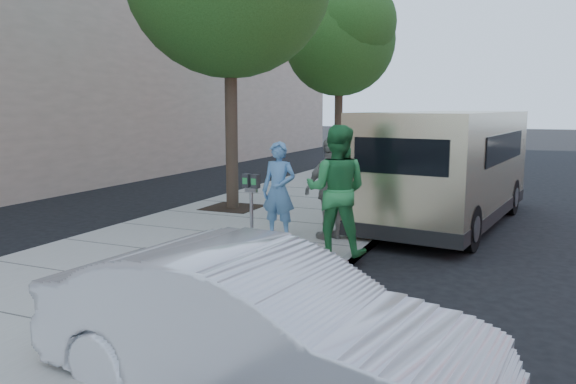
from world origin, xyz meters
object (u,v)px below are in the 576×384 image
Objects in this scene: sedan at (258,329)px; person_gray_shirt at (365,179)px; parking_meter at (251,198)px; van at (449,165)px; person_green_shirt at (336,190)px; tree_far at (341,35)px; person_officer at (279,191)px; person_striped_polo at (331,189)px.

sedan is 6.16m from person_gray_shirt.
sedan is at bearing 70.42° from person_gray_shirt.
van is at bearing 73.97° from parking_meter.
person_green_shirt is at bearing 63.90° from person_gray_shirt.
parking_meter is (2.43, -11.44, -3.78)m from tree_far.
tree_far is 1.63× the size of sedan.
person_officer is at bearing 16.73° from person_gray_shirt.
van reaches higher than person_green_shirt.
van is 8.16m from sedan.
tree_far reaches higher than parking_meter.
person_green_shirt is at bearing -99.93° from van.
person_officer is 0.96× the size of person_striped_polo.
parking_meter is at bearing -80.28° from person_officer.
tree_far is 3.30× the size of person_gray_shirt.
sedan is 1.96× the size of person_green_shirt.
tree_far is 3.20× the size of person_green_shirt.
tree_far is 3.65× the size of person_striped_polo.
sedan is at bearing 51.11° from person_striped_polo.
tree_far reaches higher than person_gray_shirt.
person_green_shirt is at bearing -71.85° from tree_far.
person_green_shirt is at bearing 50.80° from parking_meter.
van is 4.05m from person_officer.
person_officer is (-2.05, 4.91, 0.35)m from sedan.
person_officer reaches higher than parking_meter.
person_green_shirt is 1.01m from person_striped_polo.
sedan is (-0.40, -8.13, -0.59)m from van.
person_gray_shirt is at bearing -68.76° from tree_far.
van is 3.33× the size of person_gray_shirt.
van is 3.68× the size of person_striped_polo.
person_officer is 0.92m from person_striped_polo.
van reaches higher than sedan.
person_striped_polo is at bearing 80.30° from parking_meter.
person_officer is at bearing -119.71° from van.
person_gray_shirt is (-0.84, 6.09, 0.48)m from sedan.
tree_far is at bearing 22.35° from sedan.
person_gray_shirt is (-1.24, -2.04, -0.11)m from van.
person_officer is at bearing 29.08° from sedan.
parking_meter is 0.65× the size of person_green_shirt.
person_green_shirt is at bearing 61.72° from person_striped_polo.
van is 2.39m from person_gray_shirt.
person_gray_shirt is at bearing -96.70° from person_green_shirt.
tree_far reaches higher than person_striped_polo.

